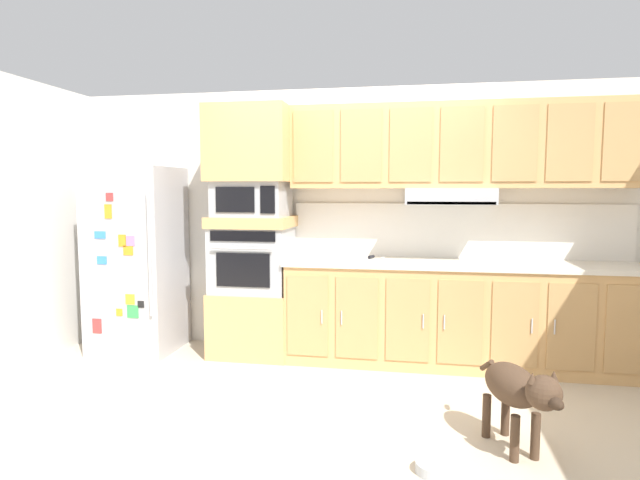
{
  "coord_description": "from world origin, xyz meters",
  "views": [
    {
      "loc": [
        0.57,
        -3.9,
        1.54
      ],
      "look_at": [
        -0.2,
        0.3,
        1.13
      ],
      "focal_mm": 29.23,
      "sensor_mm": 36.0,
      "label": 1
    }
  ],
  "objects_px": {
    "dog_food_bowl": "(434,467)",
    "screwdriver": "(372,257)",
    "built_in_oven": "(253,259)",
    "dog": "(518,390)",
    "microwave": "(252,199)",
    "refrigerator": "(137,259)"
  },
  "relations": [
    {
      "from": "dog_food_bowl",
      "to": "screwdriver",
      "type": "bearing_deg",
      "value": 104.4
    },
    {
      "from": "built_in_oven",
      "to": "screwdriver",
      "type": "distance_m",
      "value": 1.11
    },
    {
      "from": "screwdriver",
      "to": "dog",
      "type": "relative_size",
      "value": 0.21
    },
    {
      "from": "built_in_oven",
      "to": "dog_food_bowl",
      "type": "relative_size",
      "value": 3.5
    },
    {
      "from": "microwave",
      "to": "screwdriver",
      "type": "height_order",
      "value": "microwave"
    },
    {
      "from": "refrigerator",
      "to": "dog_food_bowl",
      "type": "relative_size",
      "value": 8.8
    },
    {
      "from": "dog_food_bowl",
      "to": "microwave",
      "type": "bearing_deg",
      "value": 130.85
    },
    {
      "from": "built_in_oven",
      "to": "dog_food_bowl",
      "type": "height_order",
      "value": "built_in_oven"
    },
    {
      "from": "screwdriver",
      "to": "dog",
      "type": "height_order",
      "value": "screwdriver"
    },
    {
      "from": "microwave",
      "to": "screwdriver",
      "type": "bearing_deg",
      "value": 5.01
    },
    {
      "from": "dog_food_bowl",
      "to": "dog",
      "type": "bearing_deg",
      "value": 32.91
    },
    {
      "from": "built_in_oven",
      "to": "dog",
      "type": "height_order",
      "value": "built_in_oven"
    },
    {
      "from": "refrigerator",
      "to": "microwave",
      "type": "relative_size",
      "value": 2.73
    },
    {
      "from": "built_in_oven",
      "to": "microwave",
      "type": "distance_m",
      "value": 0.56
    },
    {
      "from": "refrigerator",
      "to": "built_in_oven",
      "type": "xyz_separation_m",
      "value": [
        1.14,
        0.07,
        0.02
      ]
    },
    {
      "from": "microwave",
      "to": "dog_food_bowl",
      "type": "bearing_deg",
      "value": -49.15
    },
    {
      "from": "screwdriver",
      "to": "dog_food_bowl",
      "type": "xyz_separation_m",
      "value": [
        0.5,
        -1.96,
        -0.9
      ]
    },
    {
      "from": "built_in_oven",
      "to": "dog",
      "type": "distance_m",
      "value": 2.65
    },
    {
      "from": "built_in_oven",
      "to": "screwdriver",
      "type": "xyz_separation_m",
      "value": [
        1.11,
        0.1,
        0.03
      ]
    },
    {
      "from": "refrigerator",
      "to": "screwdriver",
      "type": "xyz_separation_m",
      "value": [
        2.25,
        0.16,
        0.05
      ]
    },
    {
      "from": "screwdriver",
      "to": "dog",
      "type": "bearing_deg",
      "value": -59.15
    },
    {
      "from": "microwave",
      "to": "screwdriver",
      "type": "relative_size",
      "value": 4.09
    }
  ]
}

